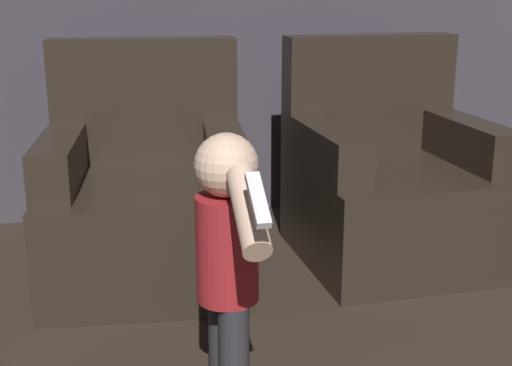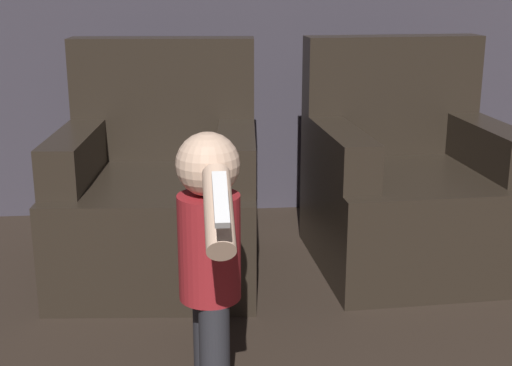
{
  "view_description": "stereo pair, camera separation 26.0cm",
  "coord_description": "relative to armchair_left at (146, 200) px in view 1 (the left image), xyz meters",
  "views": [
    {
      "loc": [
        -0.5,
        0.63,
        1.28
      ],
      "look_at": [
        0.01,
        3.09,
        0.56
      ],
      "focal_mm": 50.0,
      "sensor_mm": 36.0,
      "label": 1
    },
    {
      "loc": [
        -0.25,
        0.59,
        1.28
      ],
      "look_at": [
        0.01,
        3.09,
        0.56
      ],
      "focal_mm": 50.0,
      "sensor_mm": 36.0,
      "label": 2
    }
  ],
  "objects": [
    {
      "name": "armchair_right",
      "position": [
        1.13,
        0.0,
        0.0
      ],
      "size": [
        0.89,
        0.91,
        1.01
      ],
      "rotation": [
        0.0,
        0.0,
        0.05
      ],
      "color": "black",
      "rests_on": "ground_plane"
    },
    {
      "name": "person_toddler",
      "position": [
        0.18,
        -1.06,
        0.16
      ],
      "size": [
        0.19,
        0.58,
        0.85
      ],
      "rotation": [
        0.0,
        0.0,
        1.73
      ],
      "color": "#28282D",
      "rests_on": "ground_plane"
    },
    {
      "name": "armchair_left",
      "position": [
        0.0,
        0.0,
        0.0
      ],
      "size": [
        0.92,
        0.94,
        1.01
      ],
      "rotation": [
        0.0,
        0.0,
        -0.09
      ],
      "color": "black",
      "rests_on": "ground_plane"
    }
  ]
}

